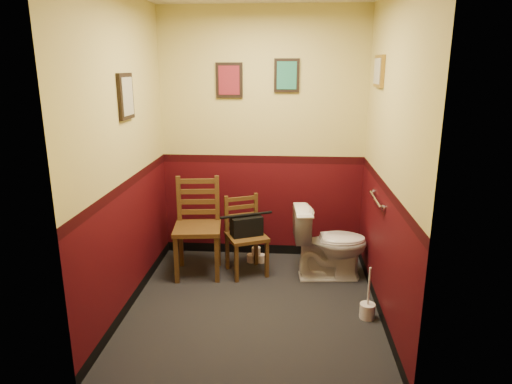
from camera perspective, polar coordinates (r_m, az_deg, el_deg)
floor at (r=4.26m, az=-0.26°, el=-14.00°), size 2.20×2.40×0.00m
wall_back at (r=4.96m, az=0.82°, el=6.85°), size 2.20×0.00×2.70m
wall_front at (r=2.62m, az=-2.34°, el=-1.11°), size 2.20×0.00×2.70m
wall_left at (r=4.02m, az=-16.17°, el=4.17°), size 0.00×2.40×2.70m
wall_right at (r=3.85m, az=16.29°, el=3.70°), size 0.00×2.40×2.70m
grab_bar at (r=4.18m, az=14.79°, el=-0.95°), size 0.05×0.56×0.06m
framed_print_back_a at (r=4.92m, az=-3.37°, el=13.78°), size 0.28×0.04×0.36m
framed_print_back_b at (r=4.87m, az=3.86°, el=14.34°), size 0.26×0.04×0.34m
framed_print_left at (r=4.04m, az=-15.94°, el=11.42°), size 0.04×0.30×0.38m
framed_print_right at (r=4.36m, az=15.12°, el=14.38°), size 0.04×0.34×0.28m
toilet at (r=4.70m, az=9.22°, el=-6.33°), size 0.78×0.48×0.73m
toilet_brush at (r=4.15m, az=13.74°, el=-14.11°), size 0.13×0.13×0.47m
chair_left at (r=4.73m, az=-7.30°, el=-4.33°), size 0.52×0.52×1.00m
chair_right at (r=4.73m, az=-1.34°, el=-5.43°), size 0.50×0.50×0.81m
handbag at (r=4.66m, az=-1.20°, el=-4.24°), size 0.35×0.27×0.23m
tp_stack at (r=5.07m, az=0.02°, el=-7.99°), size 0.20×0.11×0.18m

